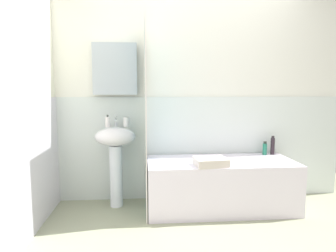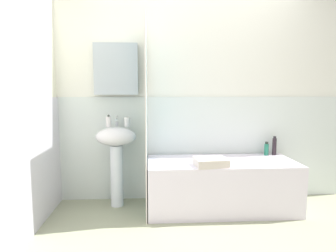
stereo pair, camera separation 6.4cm
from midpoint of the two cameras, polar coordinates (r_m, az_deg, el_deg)
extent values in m
cube|color=white|center=(3.55, 5.21, 5.51)|extent=(3.60, 0.05, 2.40)
cube|color=silver|center=(3.58, 5.19, -4.14)|extent=(3.60, 0.02, 1.20)
cube|color=silver|center=(3.44, -9.22, 10.54)|extent=(0.48, 0.12, 0.56)
cube|color=white|center=(2.78, -25.52, 4.50)|extent=(0.05, 1.81, 2.40)
cube|color=silver|center=(2.85, -24.28, -7.59)|extent=(0.02, 1.81, 1.20)
cylinder|color=white|center=(3.42, -9.09, -9.26)|extent=(0.14, 0.14, 0.68)
ellipsoid|color=white|center=(3.32, -9.24, -1.96)|extent=(0.44, 0.34, 0.20)
cylinder|color=silver|center=(3.40, -9.11, 0.38)|extent=(0.03, 0.03, 0.05)
cylinder|color=silver|center=(3.35, -9.21, 1.22)|extent=(0.02, 0.10, 0.02)
sphere|color=silver|center=(3.39, -9.13, 1.80)|extent=(0.03, 0.03, 0.03)
cylinder|color=white|center=(3.36, -10.60, 0.78)|extent=(0.06, 0.06, 0.11)
sphere|color=#282B29|center=(3.35, -10.63, 1.92)|extent=(0.02, 0.02, 0.02)
cylinder|color=white|center=(3.36, -7.17, 0.77)|extent=(0.07, 0.07, 0.10)
cube|color=white|center=(3.37, 10.47, -10.84)|extent=(1.56, 0.68, 0.53)
cube|color=white|center=(2.85, -3.58, 1.17)|extent=(0.01, 0.14, 2.00)
cube|color=#326F7F|center=(2.99, -3.57, 1.43)|extent=(0.01, 0.14, 2.00)
cube|color=white|center=(3.13, -3.56, 1.67)|extent=(0.01, 0.14, 2.00)
cube|color=#276985|center=(3.26, -3.56, 1.89)|extent=(0.01, 0.14, 2.00)
cube|color=white|center=(3.40, -3.55, 2.09)|extent=(0.01, 0.14, 2.00)
cylinder|color=#2C2128|center=(3.73, 19.88, -3.68)|extent=(0.05, 0.05, 0.19)
cylinder|color=#292427|center=(3.71, 19.95, -2.02)|extent=(0.03, 0.03, 0.02)
cylinder|color=#24775B|center=(3.69, 18.54, -4.23)|extent=(0.05, 0.05, 0.13)
cylinder|color=#222A22|center=(3.68, 18.59, -3.04)|extent=(0.03, 0.03, 0.02)
cube|color=silver|center=(3.05, 8.69, -6.74)|extent=(0.33, 0.28, 0.08)
camera|label=1|loc=(0.03, -89.38, 0.07)|focal=32.32mm
camera|label=2|loc=(0.03, 90.62, -0.07)|focal=32.32mm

